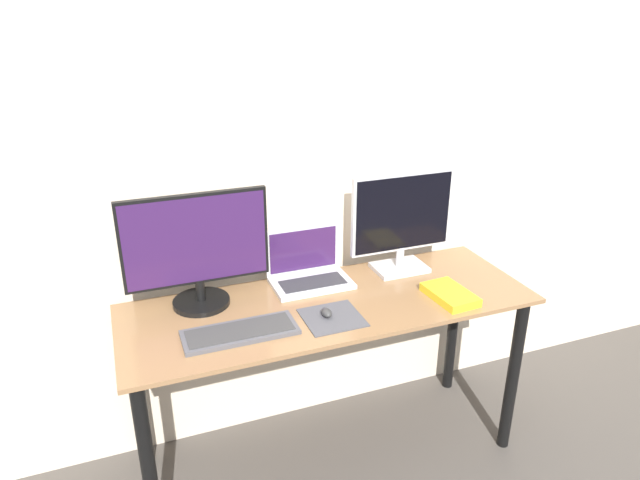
{
  "coord_description": "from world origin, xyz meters",
  "views": [
    {
      "loc": [
        -0.75,
        -1.57,
        1.89
      ],
      "look_at": [
        -0.01,
        0.39,
        1.01
      ],
      "focal_mm": 32.0,
      "sensor_mm": 36.0,
      "label": 1
    }
  ],
  "objects_px": {
    "monitor_left": "(197,249)",
    "laptop": "(308,269)",
    "monitor_right": "(402,221)",
    "mouse": "(326,313)",
    "keyboard": "(240,332)",
    "book": "(450,295)"
  },
  "relations": [
    {
      "from": "monitor_left",
      "to": "laptop",
      "type": "xyz_separation_m",
      "value": [
        0.46,
        0.04,
        -0.18
      ]
    },
    {
      "from": "keyboard",
      "to": "mouse",
      "type": "bearing_deg",
      "value": 0.17
    },
    {
      "from": "monitor_right",
      "to": "mouse",
      "type": "bearing_deg",
      "value": -149.11
    },
    {
      "from": "monitor_right",
      "to": "book",
      "type": "height_order",
      "value": "monitor_right"
    },
    {
      "from": "laptop",
      "to": "book",
      "type": "xyz_separation_m",
      "value": [
        0.48,
        -0.35,
        -0.04
      ]
    },
    {
      "from": "monitor_left",
      "to": "mouse",
      "type": "height_order",
      "value": "monitor_left"
    },
    {
      "from": "monitor_right",
      "to": "book",
      "type": "distance_m",
      "value": 0.39
    },
    {
      "from": "monitor_right",
      "to": "keyboard",
      "type": "xyz_separation_m",
      "value": [
        -0.79,
        -0.28,
        -0.22
      ]
    },
    {
      "from": "monitor_right",
      "to": "laptop",
      "type": "relative_size",
      "value": 1.41
    },
    {
      "from": "mouse",
      "to": "book",
      "type": "distance_m",
      "value": 0.52
    },
    {
      "from": "keyboard",
      "to": "monitor_right",
      "type": "bearing_deg",
      "value": 19.12
    },
    {
      "from": "laptop",
      "to": "monitor_right",
      "type": "bearing_deg",
      "value": -5.7
    },
    {
      "from": "book",
      "to": "monitor_right",
      "type": "bearing_deg",
      "value": 101.37
    },
    {
      "from": "keyboard",
      "to": "laptop",
      "type": "bearing_deg",
      "value": 40.31
    },
    {
      "from": "monitor_left",
      "to": "keyboard",
      "type": "bearing_deg",
      "value": -71.67
    },
    {
      "from": "monitor_left",
      "to": "book",
      "type": "xyz_separation_m",
      "value": [
        0.95,
        -0.31,
        -0.22
      ]
    },
    {
      "from": "laptop",
      "to": "monitor_left",
      "type": "bearing_deg",
      "value": -174.84
    },
    {
      "from": "monitor_left",
      "to": "book",
      "type": "height_order",
      "value": "monitor_left"
    },
    {
      "from": "monitor_left",
      "to": "keyboard",
      "type": "distance_m",
      "value": 0.37
    },
    {
      "from": "monitor_left",
      "to": "keyboard",
      "type": "xyz_separation_m",
      "value": [
        0.09,
        -0.28,
        -0.23
      ]
    },
    {
      "from": "book",
      "to": "monitor_left",
      "type": "bearing_deg",
      "value": 161.73
    },
    {
      "from": "monitor_right",
      "to": "book",
      "type": "xyz_separation_m",
      "value": [
        0.06,
        -0.31,
        -0.22
      ]
    }
  ]
}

